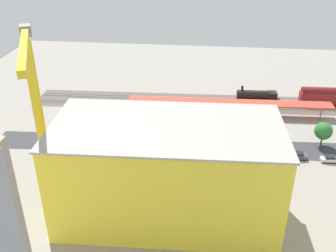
{
  "coord_description": "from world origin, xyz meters",
  "views": [
    {
      "loc": [
        -0.64,
        89.78,
        51.28
      ],
      "look_at": [
        9.07,
        2.05,
        4.4
      ],
      "focal_mm": 41.6,
      "sensor_mm": 36.0,
      "label": 1
    }
  ],
  "objects": [
    {
      "name": "street_tree_5",
      "position": [
        -3.76,
        -1.66,
        4.29
      ],
      "size": [
        4.15,
        4.15,
        6.38
      ],
      "color": "brown",
      "rests_on": "ground"
    },
    {
      "name": "tower_crane",
      "position": [
        31.23,
        26.7,
        20.16
      ],
      "size": [
        11.66,
        24.42,
        34.06
      ],
      "color": "gray",
      "rests_on": "ground"
    },
    {
      "name": "platform_canopy_near",
      "position": [
        -7.02,
        -15.66,
        3.8
      ],
      "size": [
        59.85,
        6.73,
        4.06
      ],
      "color": "#C63D2D",
      "rests_on": "ground"
    },
    {
      "name": "construction_building",
      "position": [
        6.17,
        29.92,
        9.45
      ],
      "size": [
        41.51,
        21.58,
        18.91
      ],
      "primitive_type": "cube",
      "rotation": [
        0.0,
        0.0,
        0.04
      ],
      "color": "yellow",
      "rests_on": "ground"
    },
    {
      "name": "street_tree_0",
      "position": [
        -9.89,
        0.08,
        5.65
      ],
      "size": [
        6.25,
        6.25,
        8.79
      ],
      "color": "brown",
      "rests_on": "ground"
    },
    {
      "name": "parked_car_5",
      "position": [
        3.69,
        7.96,
        0.7
      ],
      "size": [
        4.8,
        1.92,
        1.58
      ],
      "color": "black",
      "rests_on": "ground"
    },
    {
      "name": "parked_car_4",
      "position": [
        -2.4,
        7.25,
        0.77
      ],
      "size": [
        4.8,
        2.24,
        1.71
      ],
      "color": "black",
      "rests_on": "ground"
    },
    {
      "name": "street_tree_1",
      "position": [
        26.66,
        -0.94,
        5.49
      ],
      "size": [
        4.69,
        4.69,
        7.85
      ],
      "color": "brown",
      "rests_on": "ground"
    },
    {
      "name": "traffic_light",
      "position": [
        21.47,
        -0.13,
        4.64
      ],
      "size": [
        0.5,
        0.36,
        7.04
      ],
      "color": "#333333",
      "rests_on": "ground"
    },
    {
      "name": "parked_car_3",
      "position": [
        -9.75,
        7.3,
        0.79
      ],
      "size": [
        4.7,
        1.95,
        1.77
      ],
      "color": "black",
      "rests_on": "ground"
    },
    {
      "name": "street_tree_4",
      "position": [
        -30.18,
        0.02,
        4.2
      ],
      "size": [
        4.49,
        4.49,
        6.46
      ],
      "color": "brown",
      "rests_on": "ground"
    },
    {
      "name": "locomotive",
      "position": [
        -16.74,
        -25.83,
        1.84
      ],
      "size": [
        13.79,
        3.31,
        5.18
      ],
      "color": "black",
      "rests_on": "ground"
    },
    {
      "name": "parked_car_2",
      "position": [
        -17.18,
        7.59,
        0.74
      ],
      "size": [
        4.34,
        1.83,
        1.68
      ],
      "color": "black",
      "rests_on": "ground"
    },
    {
      "name": "construction_roof_slab",
      "position": [
        6.17,
        29.92,
        19.11
      ],
      "size": [
        42.13,
        22.2,
        0.4
      ],
      "primitive_type": "cube",
      "rotation": [
        0.0,
        0.0,
        0.04
      ],
      "color": "#ADA89E",
      "rests_on": "construction_building"
    },
    {
      "name": "parked_car_0",
      "position": [
        -30.43,
        7.67,
        0.73
      ],
      "size": [
        4.22,
        1.94,
        1.64
      ],
      "color": "black",
      "rests_on": "ground"
    },
    {
      "name": "street_tree_3",
      "position": [
        22.39,
        -0.54,
        4.28
      ],
      "size": [
        4.24,
        4.24,
        6.42
      ],
      "color": "brown",
      "rests_on": "ground"
    },
    {
      "name": "box_truck_0",
      "position": [
        22.59,
        13.45,
        1.73
      ],
      "size": [
        9.46,
        2.8,
        3.54
      ],
      "color": "black",
      "rests_on": "ground"
    },
    {
      "name": "parked_car_1",
      "position": [
        -22.93,
        7.24,
        0.81
      ],
      "size": [
        4.82,
        2.03,
        1.83
      ],
      "color": "black",
      "rests_on": "ground"
    },
    {
      "name": "track_rails",
      "position": [
        0.0,
        -23.27,
        0.18
      ],
      "size": [
        107.54,
        10.45,
        0.12
      ],
      "color": "#9E9EA8",
      "rests_on": "ground"
    },
    {
      "name": "rail_bed",
      "position": [
        0.0,
        -23.27,
        0.0
      ],
      "size": [
        108.0,
        16.89,
        0.01
      ],
      "primitive_type": "cube",
      "rotation": [
        0.0,
        0.0,
        0.04
      ],
      "color": "#5B544C",
      "rests_on": "ground"
    },
    {
      "name": "passenger_coach",
      "position": [
        -38.27,
        -25.83,
        3.04
      ],
      "size": [
        18.09,
        3.5,
        5.78
      ],
      "color": "black",
      "rests_on": "ground"
    },
    {
      "name": "box_truck_1",
      "position": [
        -8.31,
        13.89,
        1.71
      ],
      "size": [
        8.44,
        2.77,
        3.48
      ],
      "color": "black",
      "rests_on": "ground"
    },
    {
      "name": "street_asphalt",
      "position": [
        0.0,
        4.2,
        0.0
      ],
      "size": [
        107.85,
        12.76,
        0.01
      ],
      "primitive_type": "cube",
      "rotation": [
        0.0,
        0.0,
        0.04
      ],
      "color": "#38383D",
      "rests_on": "ground"
    },
    {
      "name": "street_tree_2",
      "position": [
        -3.12,
        -1.15,
        6.0
      ],
      "size": [
        6.05,
        6.05,
        9.03
      ],
      "color": "brown",
      "rests_on": "ground"
    },
    {
      "name": "ground_plane",
      "position": [
        0.0,
        0.0,
        0.0
      ],
      "size": [
        172.17,
        172.17,
        0.0
      ],
      "primitive_type": "plane",
      "color": "gray",
      "rests_on": "ground"
    },
    {
      "name": "box_truck_2",
      "position": [
        1.06,
        15.29,
        1.74
      ],
      "size": [
        9.37,
        3.11,
        3.56
      ],
      "color": "black",
      "rests_on": "ground"
    }
  ]
}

